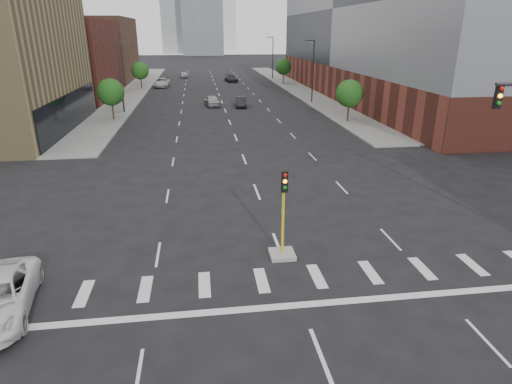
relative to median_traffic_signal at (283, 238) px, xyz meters
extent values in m
cube|color=gray|center=(-15.00, 65.03, -0.90)|extent=(5.00, 92.00, 0.15)
cube|color=gray|center=(15.00, 65.03, -0.90)|extent=(5.00, 92.00, 0.15)
cube|color=brown|center=(-27.50, 57.03, 5.03)|extent=(20.00, 22.00, 12.00)
cube|color=brown|center=(-27.50, 83.03, 5.53)|extent=(20.00, 24.00, 13.00)
cube|color=brown|center=(29.50, 51.03, 1.53)|extent=(24.00, 70.00, 5.00)
cube|color=slate|center=(29.50, 51.03, 12.53)|extent=(24.00, 70.00, 17.00)
cube|color=slate|center=(0.00, 191.03, 21.03)|extent=(18.00, 18.00, 44.00)
cube|color=#999993|center=(0.00, 0.03, -0.87)|extent=(1.20, 1.20, 0.20)
cylinder|color=gold|center=(0.00, 0.03, 0.83)|extent=(0.14, 0.14, 3.20)
cube|color=black|center=(0.00, -0.15, 2.93)|extent=(0.28, 0.18, 1.00)
sphere|color=red|center=(0.00, -0.25, 3.28)|extent=(0.18, 0.18, 0.18)
sphere|color=orange|center=(0.00, -0.25, 2.98)|extent=(0.18, 0.18, 0.18)
sphere|color=#0C7F19|center=(0.00, -0.25, 2.68)|extent=(0.18, 0.18, 0.18)
cube|color=black|center=(8.70, -1.47, 6.73)|extent=(0.28, 0.18, 1.00)
sphere|color=red|center=(8.70, -1.59, 7.08)|extent=(0.18, 0.18, 0.18)
sphere|color=orange|center=(8.70, -1.59, 6.78)|extent=(0.18, 0.18, 0.18)
sphere|color=#0C7F19|center=(8.70, -1.59, 6.48)|extent=(0.18, 0.18, 0.18)
cylinder|color=#2D2D30|center=(13.50, 46.03, 3.53)|extent=(0.20, 0.20, 9.00)
cube|color=#2D2D30|center=(12.70, 46.03, 8.03)|extent=(1.40, 0.22, 0.15)
cylinder|color=#2D2D30|center=(13.50, 81.03, 3.53)|extent=(0.20, 0.20, 9.00)
cube|color=#2D2D30|center=(12.70, 81.03, 8.03)|extent=(1.40, 0.22, 0.15)
cylinder|color=#2D2D30|center=(-13.50, 41.03, 3.53)|extent=(0.20, 0.20, 9.00)
cube|color=#2D2D30|center=(-12.70, 41.03, 8.03)|extent=(1.40, 0.22, 0.15)
cylinder|color=#382619|center=(-14.00, 36.03, 0.05)|extent=(0.20, 0.20, 1.75)
sphere|color=#124516|center=(-14.00, 36.03, 2.43)|extent=(3.20, 3.20, 3.20)
cylinder|color=#382619|center=(-14.00, 66.03, 0.05)|extent=(0.20, 0.20, 1.75)
sphere|color=#124516|center=(-14.00, 66.03, 2.43)|extent=(3.20, 3.20, 3.20)
cylinder|color=#382619|center=(14.00, 31.03, 0.05)|extent=(0.20, 0.20, 1.75)
sphere|color=#124516|center=(14.00, 31.03, 2.43)|extent=(3.20, 3.20, 3.20)
cylinder|color=#382619|center=(14.00, 71.03, 0.05)|extent=(0.20, 0.20, 1.75)
sphere|color=#124516|center=(14.00, 71.03, 2.43)|extent=(3.20, 3.20, 3.20)
imported|color=#A1A1A6|center=(-1.62, 45.08, -0.21)|extent=(2.42, 4.71, 1.53)
imported|color=black|center=(2.44, 43.94, -0.26)|extent=(1.78, 4.42, 1.43)
imported|color=silver|center=(-10.50, 69.26, -0.13)|extent=(3.06, 6.16, 1.68)
imported|color=black|center=(3.68, 76.52, -0.23)|extent=(2.78, 5.35, 1.48)
imported|color=#A8A7AB|center=(-6.54, 86.52, -0.29)|extent=(2.01, 4.14, 1.36)
camera|label=1|loc=(-3.72, -17.98, 9.29)|focal=30.00mm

